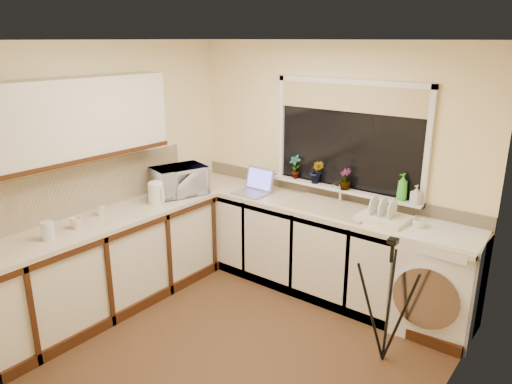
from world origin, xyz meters
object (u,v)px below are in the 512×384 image
object	(u,v)px
tripod	(388,301)
glass_jug	(48,231)
laptop	(255,187)
plant_c	(345,179)
cup_left	(76,223)
plant_a	(295,167)
dish_rack	(384,219)
microwave	(179,181)
washing_machine	(439,281)
kettle	(156,193)
cup_back	(419,224)
soap_bottle_clear	(416,195)
steel_jar	(101,210)
soap_bottle_green	(402,187)
plant_b	(317,172)

from	to	relation	value
tripod	glass_jug	xyz separation A→B (m)	(-2.34, -1.39, 0.45)
laptop	plant_c	xyz separation A→B (m)	(0.92, 0.25, 0.19)
cup_left	plant_a	bearing A→B (deg)	65.73
laptop	dish_rack	xyz separation A→B (m)	(1.44, 0.02, -0.04)
laptop	microwave	distance (m)	0.79
dish_rack	washing_machine	bearing A→B (deg)	11.58
laptop	glass_jug	bearing A→B (deg)	-104.01
tripod	cup_left	distance (m)	2.66
kettle	dish_rack	world-z (taller)	kettle
microwave	cup_back	xyz separation A→B (m)	(2.33, 0.57, -0.10)
washing_machine	glass_jug	xyz separation A→B (m)	(-2.52, -2.10, 0.52)
glass_jug	cup_left	world-z (taller)	glass_jug
tripod	soap_bottle_clear	distance (m)	1.08
laptop	plant_a	world-z (taller)	plant_a
microwave	plant_c	size ratio (longest dim) A/B	2.55
steel_jar	cup_back	bearing A→B (deg)	30.85
kettle	steel_jar	bearing A→B (deg)	-104.94
dish_rack	plant_a	distance (m)	1.18
tripod	cup_back	world-z (taller)	tripod
washing_machine	dish_rack	world-z (taller)	dish_rack
soap_bottle_green	cup_back	world-z (taller)	soap_bottle_green
plant_b	glass_jug	bearing A→B (deg)	-116.85
laptop	dish_rack	world-z (taller)	laptop
soap_bottle_clear	plant_c	bearing A→B (deg)	-179.53
washing_machine	glass_jug	distance (m)	3.32
dish_rack	cup_back	bearing A→B (deg)	10.50
microwave	plant_a	bearing A→B (deg)	-31.09
tripod	glass_jug	bearing A→B (deg)	-133.30
plant_b	cup_left	distance (m)	2.34
steel_jar	cup_left	world-z (taller)	steel_jar
tripod	cup_left	bearing A→B (deg)	-138.90
tripod	soap_bottle_clear	bearing A→B (deg)	116.45
microwave	soap_bottle_green	distance (m)	2.23
microwave	plant_a	xyz separation A→B (m)	(0.91, 0.80, 0.13)
laptop	plant_b	world-z (taller)	plant_b
steel_jar	cup_left	distance (m)	0.35
laptop	plant_a	size ratio (longest dim) A/B	1.42
soap_bottle_green	dish_rack	bearing A→B (deg)	-98.53
plant_c	cup_back	distance (m)	0.87
kettle	dish_rack	size ratio (longest dim) A/B	0.48
microwave	plant_c	distance (m)	1.70
microwave	dish_rack	bearing A→B (deg)	-57.78
laptop	cup_left	distance (m)	1.83
steel_jar	cup_back	distance (m)	2.84
glass_jug	soap_bottle_green	bearing A→B (deg)	48.33
soap_bottle_green	soap_bottle_clear	size ratio (longest dim) A/B	1.45
tripod	soap_bottle_green	size ratio (longest dim) A/B	4.24
cup_left	glass_jug	bearing A→B (deg)	-83.09
glass_jug	soap_bottle_clear	size ratio (longest dim) A/B	0.89
dish_rack	glass_jug	xyz separation A→B (m)	(-2.00, -2.03, 0.04)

